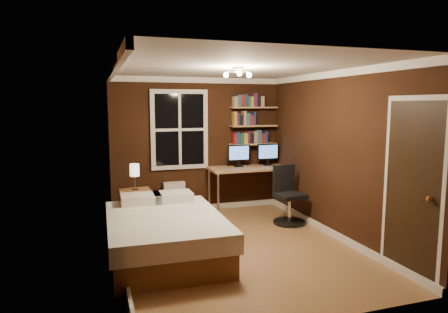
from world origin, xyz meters
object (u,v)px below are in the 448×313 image
object	(u,v)px
desk	(255,170)
desk_lamp	(290,154)
bedside_lamp	(135,177)
office_chair	(288,202)
nightstand	(136,209)
monitor_left	(239,156)
monitor_right	(268,155)
bed	(165,234)
radiator	(174,198)

from	to	relation	value
desk	desk_lamp	xyz separation A→B (m)	(0.67, -0.10, 0.28)
bedside_lamp	office_chair	bearing A→B (deg)	-12.67
nightstand	bedside_lamp	size ratio (longest dim) A/B	1.43
monitor_left	nightstand	bearing A→B (deg)	-166.46
monitor_right	bedside_lamp	bearing A→B (deg)	-169.52
nightstand	desk_lamp	size ratio (longest dim) A/B	1.41
bed	radiator	size ratio (longest dim) A/B	3.49
radiator	monitor_right	distance (m)	1.96
monitor_right	office_chair	xyz separation A→B (m)	(-0.08, -1.03, -0.68)
nightstand	radiator	world-z (taller)	nightstand
bedside_lamp	desk	bearing A→B (deg)	9.64
bed	desk_lamp	size ratio (longest dim) A/B	4.69
radiator	monitor_right	xyz separation A→B (m)	(1.81, -0.16, 0.75)
nightstand	desk	xyz separation A→B (m)	(2.27, 0.39, 0.47)
bedside_lamp	monitor_left	world-z (taller)	monitor_left
radiator	desk_lamp	xyz separation A→B (m)	(2.18, -0.35, 0.77)
monitor_left	desk	bearing A→B (deg)	-16.37
bed	bedside_lamp	size ratio (longest dim) A/B	4.74
radiator	desk	bearing A→B (deg)	-9.16
nightstand	bedside_lamp	world-z (taller)	bedside_lamp
bedside_lamp	desk_lamp	xyz separation A→B (m)	(2.94, 0.28, 0.23)
bed	monitor_right	bearing A→B (deg)	39.78
desk	monitor_left	size ratio (longest dim) A/B	4.12
nightstand	bed	bearing A→B (deg)	-81.34
monitor_left	desk_lamp	bearing A→B (deg)	-11.11
desk	bed	bearing A→B (deg)	-138.75
nightstand	monitor_right	distance (m)	2.71
bedside_lamp	monitor_right	world-z (taller)	monitor_right
radiator	monitor_left	distance (m)	1.43
monitor_right	desk_lamp	xyz separation A→B (m)	(0.37, -0.19, 0.01)
nightstand	monitor_left	bearing A→B (deg)	12.23
bedside_lamp	monitor_right	xyz separation A→B (m)	(2.57, 0.48, 0.21)
monitor_left	radiator	bearing A→B (deg)	172.69
desk	radiator	bearing A→B (deg)	170.84
bedside_lamp	radiator	world-z (taller)	bedside_lamp
bed	monitor_right	xyz separation A→B (m)	(2.32, 1.87, 0.75)
monitor_left	desk_lamp	size ratio (longest dim) A/B	0.98
monitor_right	desk_lamp	bearing A→B (deg)	-26.96
nightstand	radiator	size ratio (longest dim) A/B	1.05
bed	desk_lamp	distance (m)	3.27
bed	office_chair	world-z (taller)	office_chair
bed	desk	bearing A→B (deg)	42.22
desk	monitor_right	xyz separation A→B (m)	(0.29, 0.09, 0.27)
desk	nightstand	bearing A→B (deg)	-170.36
bed	monitor_left	distance (m)	2.65
monitor_left	monitor_right	size ratio (longest dim) A/B	1.00
monitor_right	office_chair	bearing A→B (deg)	-94.41
office_chair	monitor_left	bearing A→B (deg)	108.97
bed	monitor_left	world-z (taller)	monitor_left
radiator	office_chair	size ratio (longest dim) A/B	0.60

